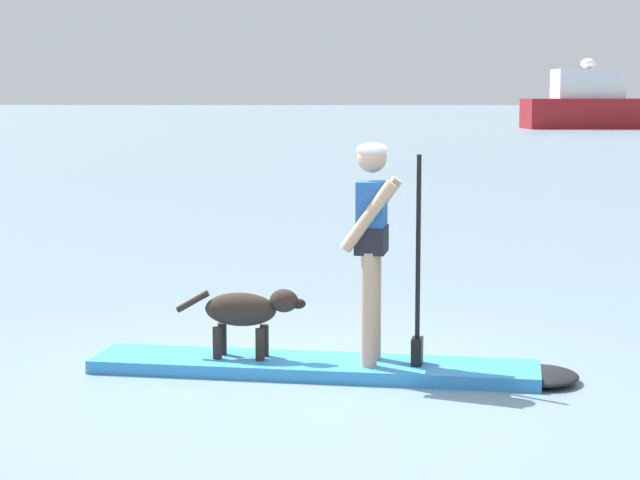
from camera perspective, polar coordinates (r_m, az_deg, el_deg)
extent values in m
plane|color=slate|center=(8.85, -0.32, -6.62)|extent=(400.00, 400.00, 0.00)
cube|color=#338CD8|center=(8.84, -0.32, -6.30)|extent=(3.48, 1.06, 0.10)
ellipsoid|color=black|center=(8.71, 10.91, -6.63)|extent=(0.63, 0.69, 0.10)
cylinder|color=tan|center=(8.80, 2.66, -3.17)|extent=(0.12, 0.12, 0.86)
cylinder|color=tan|center=(8.55, 2.45, -3.49)|extent=(0.12, 0.12, 0.86)
cube|color=black|center=(8.59, 2.58, 0.02)|extent=(0.26, 0.38, 0.20)
cube|color=#2659A5|center=(8.57, 2.58, 1.21)|extent=(0.24, 0.36, 0.52)
sphere|color=tan|center=(8.54, 2.60, 4.09)|extent=(0.22, 0.22, 0.22)
ellipsoid|color=white|center=(8.53, 2.60, 4.50)|extent=(0.23, 0.23, 0.11)
cylinder|color=tan|center=(8.76, 2.74, 1.44)|extent=(0.43, 0.14, 0.54)
cylinder|color=tan|center=(8.38, 2.42, 1.18)|extent=(0.43, 0.14, 0.54)
cylinder|color=black|center=(8.58, 4.89, -1.02)|extent=(0.04, 0.04, 1.58)
cube|color=black|center=(8.70, 4.84, -5.53)|extent=(0.10, 0.19, 0.20)
ellipsoid|color=#2D231E|center=(8.86, -3.96, -3.45)|extent=(0.58, 0.29, 0.26)
ellipsoid|color=#2D231E|center=(8.77, -1.80, -3.03)|extent=(0.24, 0.19, 0.18)
ellipsoid|color=black|center=(8.76, -1.10, -3.18)|extent=(0.13, 0.09, 0.08)
cylinder|color=#2D231E|center=(8.95, -6.34, -3.05)|extent=(0.27, 0.08, 0.18)
cylinder|color=#2D231E|center=(8.95, -2.78, -5.00)|extent=(0.07, 0.07, 0.25)
cylinder|color=#2D231E|center=(8.80, -3.00, -5.21)|extent=(0.07, 0.07, 0.25)
cylinder|color=#2D231E|center=(9.03, -4.88, -4.91)|extent=(0.07, 0.07, 0.25)
cylinder|color=#2D231E|center=(8.88, -5.13, -5.12)|extent=(0.07, 0.07, 0.25)
cube|color=maroon|center=(71.99, 13.62, 6.12)|extent=(9.14, 4.19, 1.80)
cube|color=silver|center=(71.86, 13.14, 7.56)|extent=(4.21, 2.89, 1.76)
ellipsoid|color=white|center=(71.88, 13.17, 8.54)|extent=(0.90, 0.90, 0.60)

